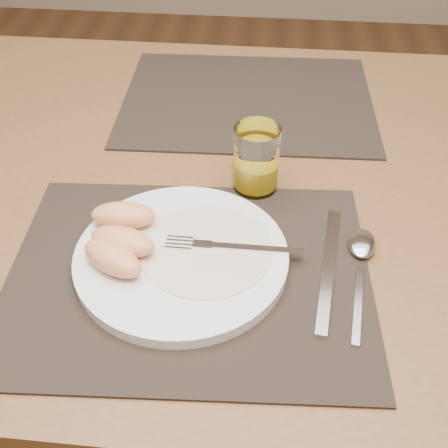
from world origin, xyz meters
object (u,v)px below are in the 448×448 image
(fork, at_px, (221,246))
(spoon, at_px, (362,251))
(placemat_near, at_px, (189,274))
(placemat_far, at_px, (248,100))
(juice_glass, at_px, (256,162))
(plate, at_px, (182,257))
(knife, at_px, (327,278))
(table, at_px, (219,212))

(fork, height_order, spoon, fork)
(placemat_near, xyz_separation_m, placemat_far, (0.04, 0.44, 0.00))
(juice_glass, bearing_deg, placemat_near, -111.22)
(plate, bearing_deg, juice_glass, 63.26)
(plate, height_order, spoon, plate)
(placemat_near, distance_m, fork, 0.05)
(knife, relative_size, juice_glass, 2.22)
(fork, distance_m, knife, 0.14)
(plate, relative_size, fork, 1.55)
(spoon, bearing_deg, table, 140.82)
(placemat_far, relative_size, knife, 2.04)
(fork, height_order, juice_glass, juice_glass)
(plate, relative_size, spoon, 1.40)
(placemat_near, bearing_deg, juice_glass, 68.78)
(table, distance_m, placemat_far, 0.24)
(placemat_near, relative_size, fork, 2.58)
(plate, bearing_deg, spoon, 9.03)
(table, bearing_deg, juice_glass, -31.58)
(placemat_near, height_order, spoon, spoon)
(plate, xyz_separation_m, spoon, (0.23, 0.04, -0.00))
(placemat_near, relative_size, knife, 2.04)
(placemat_far, bearing_deg, spoon, -65.74)
(table, height_order, knife, knife)
(spoon, bearing_deg, plate, -170.97)
(plate, distance_m, spoon, 0.23)
(placemat_near, height_order, plate, plate)
(fork, bearing_deg, spoon, 6.78)
(table, xyz_separation_m, juice_glass, (0.06, -0.04, 0.13))
(placemat_far, relative_size, juice_glass, 4.54)
(plate, xyz_separation_m, knife, (0.18, -0.01, -0.01))
(plate, distance_m, knife, 0.18)
(table, relative_size, spoon, 7.28)
(knife, bearing_deg, table, 126.30)
(fork, distance_m, juice_glass, 0.16)
(juice_glass, bearing_deg, plate, -116.74)
(fork, bearing_deg, plate, -163.07)
(table, bearing_deg, knife, -53.70)
(spoon, xyz_separation_m, juice_glass, (-0.14, 0.13, 0.04))
(placemat_far, relative_size, plate, 1.67)
(table, xyz_separation_m, knife, (0.16, -0.21, 0.09))
(placemat_near, distance_m, plate, 0.02)
(placemat_near, xyz_separation_m, plate, (-0.01, 0.02, 0.01))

